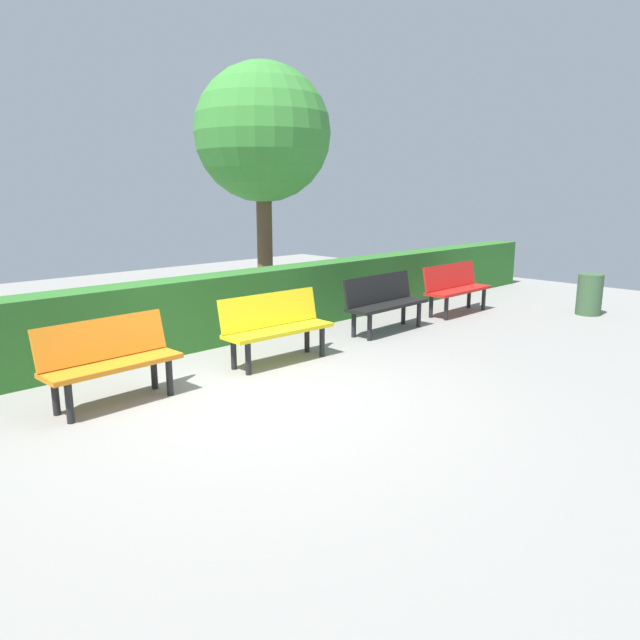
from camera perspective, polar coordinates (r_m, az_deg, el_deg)
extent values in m
plane|color=gray|center=(6.29, -6.85, -7.44)|extent=(20.41, 20.41, 0.00)
cube|color=red|center=(10.64, 13.16, 2.79)|extent=(1.52, 0.44, 0.05)
cube|color=red|center=(10.71, 12.36, 4.16)|extent=(1.52, 0.15, 0.42)
cylinder|color=black|center=(11.13, 15.42, 1.92)|extent=(0.07, 0.07, 0.39)
cylinder|color=black|center=(11.27, 14.09, 2.13)|extent=(0.07, 0.07, 0.39)
cylinder|color=black|center=(10.10, 12.01, 1.07)|extent=(0.07, 0.07, 0.39)
cylinder|color=black|center=(10.26, 10.60, 1.30)|extent=(0.07, 0.07, 0.39)
cube|color=black|center=(9.07, 6.52, 1.42)|extent=(1.54, 0.46, 0.05)
cube|color=black|center=(9.14, 5.61, 3.03)|extent=(1.53, 0.16, 0.42)
cylinder|color=black|center=(9.51, 9.46, 0.49)|extent=(0.07, 0.07, 0.39)
cylinder|color=black|center=(9.68, 8.00, 0.75)|extent=(0.07, 0.07, 0.39)
cylinder|color=black|center=(8.55, 4.78, -0.71)|extent=(0.07, 0.07, 0.39)
cylinder|color=black|center=(8.74, 3.26, -0.40)|extent=(0.07, 0.07, 0.39)
cube|color=yellow|center=(7.40, -3.93, -1.01)|extent=(1.48, 0.48, 0.05)
cube|color=yellow|center=(7.49, -4.86, 0.99)|extent=(1.47, 0.18, 0.42)
cylinder|color=black|center=(7.70, 0.20, -2.12)|extent=(0.07, 0.07, 0.39)
cylinder|color=black|center=(7.92, -1.26, -1.72)|extent=(0.07, 0.07, 0.39)
cylinder|color=black|center=(7.00, -6.91, -3.70)|extent=(0.07, 0.07, 0.39)
cylinder|color=black|center=(7.24, -8.28, -3.20)|extent=(0.07, 0.07, 0.39)
cube|color=orange|center=(6.28, -19.19, -4.10)|extent=(1.38, 0.47, 0.05)
cube|color=orange|center=(6.39, -20.13, -1.72)|extent=(1.37, 0.19, 0.42)
cylinder|color=black|center=(6.47, -14.24, -5.35)|extent=(0.07, 0.07, 0.39)
cylinder|color=black|center=(6.71, -15.62, -4.77)|extent=(0.07, 0.07, 0.39)
cylinder|color=black|center=(6.00, -22.90, -7.35)|extent=(0.07, 0.07, 0.39)
cylinder|color=black|center=(6.27, -24.03, -6.64)|extent=(0.07, 0.07, 0.39)
cube|color=#2D6B28|center=(8.42, -10.60, 0.93)|extent=(16.41, 0.52, 0.97)
cylinder|color=brown|center=(11.12, -5.32, 7.50)|extent=(0.29, 0.29, 2.39)
sphere|color=#3D8C38|center=(11.13, -5.52, 17.41)|extent=(2.43, 2.43, 2.43)
cylinder|color=#385938|center=(11.31, 24.43, 2.25)|extent=(0.42, 0.42, 0.71)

